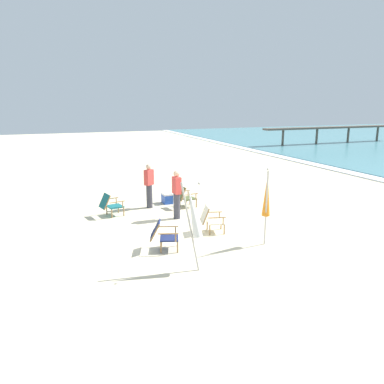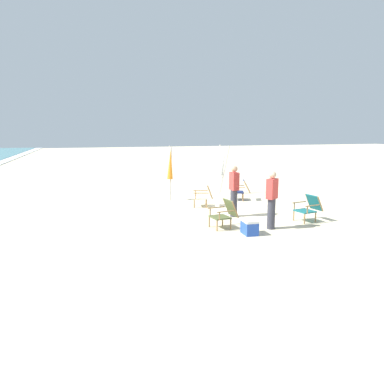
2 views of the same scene
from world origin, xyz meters
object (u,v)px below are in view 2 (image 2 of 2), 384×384
at_px(beach_chair_front_left, 309,207).
at_px(person_by_waterline, 234,191).
at_px(beach_chair_far_center, 204,195).
at_px(person_near_chairs, 272,199).
at_px(umbrella_furled_orange, 170,165).
at_px(beach_chair_mid_center, 225,213).
at_px(cooler_box, 250,227).
at_px(umbrella_furled_white, 223,162).
at_px(beach_chair_front_right, 242,189).

height_order(beach_chair_front_left, person_by_waterline, person_by_waterline).
xyz_separation_m(beach_chair_front_left, beach_chair_far_center, (2.74, 2.52, 0.01)).
xyz_separation_m(beach_chair_front_left, person_near_chairs, (-0.55, 1.52, 0.41)).
xyz_separation_m(beach_chair_front_left, umbrella_furled_orange, (4.23, 3.46, 0.96)).
distance_m(beach_chair_mid_center, person_near_chairs, 1.36).
relative_size(person_near_chairs, cooler_box, 3.33).
height_order(umbrella_furled_white, cooler_box, umbrella_furled_white).
bearing_deg(cooler_box, beach_chair_mid_center, 27.88).
xyz_separation_m(umbrella_furled_white, person_near_chairs, (-5.49, 0.43, -0.53)).
distance_m(beach_chair_front_left, cooler_box, 2.50).
height_order(beach_chair_far_center, cooler_box, beach_chair_far_center).
height_order(beach_chair_mid_center, umbrella_furled_orange, umbrella_furled_orange).
bearing_deg(person_near_chairs, beach_chair_far_center, 16.88).
distance_m(beach_chair_front_left, beach_chair_mid_center, 2.74).
distance_m(beach_chair_far_center, person_by_waterline, 1.78).
xyz_separation_m(beach_chair_mid_center, umbrella_furled_white, (5.06, -1.65, 0.94)).
bearing_deg(beach_chair_front_right, beach_chair_front_left, -167.30).
bearing_deg(beach_chair_mid_center, beach_chair_front_left, -87.58).
xyz_separation_m(beach_chair_mid_center, beach_chair_front_right, (3.64, -1.94, -0.00)).
bearing_deg(beach_chair_mid_center, person_near_chairs, -109.55).
distance_m(beach_chair_front_right, umbrella_furled_orange, 2.92).
height_order(beach_chair_front_left, person_near_chairs, person_near_chairs).
bearing_deg(cooler_box, person_by_waterline, -8.26).
distance_m(beach_chair_front_left, person_near_chairs, 1.67).
distance_m(umbrella_furled_white, person_by_waterline, 4.01).
bearing_deg(person_by_waterline, umbrella_furled_white, -13.65).
relative_size(person_near_chairs, person_by_waterline, 1.00).
relative_size(beach_chair_mid_center, person_near_chairs, 0.49).
height_order(beach_chair_far_center, beach_chair_front_right, beach_chair_far_center).
xyz_separation_m(beach_chair_front_right, cooler_box, (-4.43, 1.52, -0.22)).
distance_m(beach_chair_mid_center, cooler_box, 0.93).
bearing_deg(person_near_chairs, cooler_box, 114.65).
bearing_deg(umbrella_furled_white, beach_chair_front_right, -168.34).
relative_size(beach_chair_mid_center, person_by_waterline, 0.49).
bearing_deg(umbrella_furled_white, beach_chair_far_center, 146.99).
xyz_separation_m(beach_chair_far_center, person_near_chairs, (-3.29, -1.00, 0.41)).
relative_size(beach_chair_front_right, cooler_box, 1.81).
distance_m(beach_chair_front_left, beach_chair_front_right, 3.61).
distance_m(person_by_waterline, cooler_box, 2.11).
distance_m(beach_chair_front_right, person_by_waterline, 2.76).
xyz_separation_m(beach_chair_front_right, umbrella_furled_white, (1.42, 0.29, 0.94)).
relative_size(beach_chair_front_right, umbrella_furled_orange, 0.42).
bearing_deg(beach_chair_front_left, umbrella_furled_white, 12.41).
bearing_deg(beach_chair_far_center, beach_chair_front_left, -137.45).
height_order(beach_chair_front_right, umbrella_furled_orange, umbrella_furled_orange).
relative_size(beach_chair_mid_center, beach_chair_front_right, 0.91).
bearing_deg(beach_chair_mid_center, beach_chair_front_right, -28.10).
relative_size(umbrella_furled_white, umbrella_furled_orange, 0.99).
bearing_deg(beach_chair_front_left, beach_chair_far_center, 42.55).
bearing_deg(beach_chair_front_right, umbrella_furled_white, 11.66).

